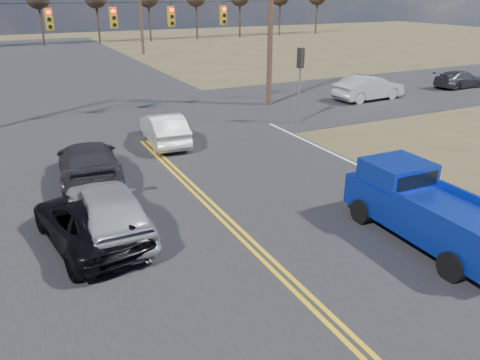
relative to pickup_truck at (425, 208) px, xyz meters
name	(u,v)px	position (x,y,z in m)	size (l,w,h in m)	color
ground	(321,312)	(-4.47, -1.46, -0.94)	(160.00, 160.00, 0.00)	brown
road_main	(172,168)	(-4.47, 8.54, -0.94)	(14.00, 120.00, 0.02)	#28282B
road_cross	(123,122)	(-4.47, 16.54, -0.94)	(120.00, 12.00, 0.02)	#28282B
signal_gantry	(125,23)	(-3.97, 16.33, 4.12)	(19.60, 4.83, 10.00)	#473323
utility_poles	(118,20)	(-4.47, 15.54, 4.28)	(19.60, 58.32, 10.00)	#473323
treeline	(82,5)	(-4.47, 25.50, 4.76)	(87.00, 117.80, 7.40)	#33261C
pickup_truck	(425,208)	(0.00, 0.00, 0.00)	(2.15, 5.21, 1.94)	black
silver_suv	(108,209)	(-7.83, 4.15, -0.13)	(1.91, 4.75, 1.62)	#AAACB2
black_suv	(89,221)	(-8.38, 3.96, -0.29)	(2.16, 4.68, 1.30)	black
white_car_queue	(164,128)	(-3.67, 11.84, -0.23)	(1.51, 4.32, 1.42)	silver
dgrey_car_queue	(89,163)	(-7.59, 8.57, -0.20)	(2.08, 5.12, 1.49)	#2D2D31
cross_car_east_near	(369,88)	(10.96, 14.90, -0.15)	(4.80, 1.67, 1.58)	#B5B6BD
cross_car_east_far	(460,79)	(19.69, 15.16, -0.33)	(4.20, 1.71, 1.22)	#313136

